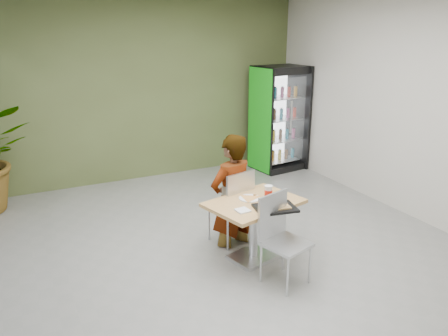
{
  "coord_description": "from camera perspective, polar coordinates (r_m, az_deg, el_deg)",
  "views": [
    {
      "loc": [
        -2.14,
        -4.12,
        2.7
      ],
      "look_at": [
        0.16,
        0.57,
        1.0
      ],
      "focal_mm": 35.0,
      "sensor_mm": 36.0,
      "label": 1
    }
  ],
  "objects": [
    {
      "name": "room_envelope",
      "position": [
        4.77,
        1.34,
        4.68
      ],
      "size": [
        6.0,
        7.0,
        3.2
      ],
      "primitive_type": null,
      "color": "beige",
      "rests_on": "ground"
    },
    {
      "name": "napkin_stack",
      "position": [
        4.86,
        2.45,
        -5.56
      ],
      "size": [
        0.15,
        0.15,
        0.02
      ],
      "primitive_type": "cube",
      "rotation": [
        0.0,
        0.0,
        0.08
      ],
      "color": "white",
      "rests_on": "dining_table"
    },
    {
      "name": "chair_near",
      "position": [
        4.82,
        7.23,
        -8.22
      ],
      "size": [
        0.55,
        0.55,
        1.0
      ],
      "rotation": [
        0.0,
        0.0,
        0.29
      ],
      "color": "silver",
      "rests_on": "ground"
    },
    {
      "name": "pizza_plate",
      "position": [
        5.2,
        3.37,
        -3.87
      ],
      "size": [
        0.36,
        0.29,
        0.03
      ],
      "color": "white",
      "rests_on": "dining_table"
    },
    {
      "name": "beverage_fridge",
      "position": [
        8.55,
        7.27,
        6.41
      ],
      "size": [
        0.99,
        0.8,
        2.0
      ],
      "rotation": [
        0.0,
        0.0,
        0.12
      ],
      "color": "black",
      "rests_on": "ground"
    },
    {
      "name": "chair_far",
      "position": [
        5.54,
        1.44,
        -4.44
      ],
      "size": [
        0.53,
        0.54,
        1.0
      ],
      "rotation": [
        0.0,
        0.0,
        3.38
      ],
      "color": "silver",
      "rests_on": "ground"
    },
    {
      "name": "dining_table",
      "position": [
        5.22,
        3.92,
        -6.53
      ],
      "size": [
        1.21,
        0.98,
        0.75
      ],
      "rotation": [
        0.0,
        0.0,
        0.25
      ],
      "color": "tan",
      "rests_on": "ground"
    },
    {
      "name": "ground",
      "position": [
        5.37,
        1.21,
        -12.16
      ],
      "size": [
        7.0,
        7.0,
        0.0
      ],
      "primitive_type": "plane",
      "color": "slate",
      "rests_on": "ground"
    },
    {
      "name": "seated_woman",
      "position": [
        5.57,
        0.97,
        -4.37
      ],
      "size": [
        0.73,
        0.56,
        1.76
      ],
      "primitive_type": "imported",
      "rotation": [
        0.0,
        0.0,
        3.38
      ],
      "color": "black",
      "rests_on": "ground"
    },
    {
      "name": "soda_cup",
      "position": [
        5.18,
        5.82,
        -3.23
      ],
      "size": [
        0.1,
        0.1,
        0.17
      ],
      "color": "white",
      "rests_on": "dining_table"
    },
    {
      "name": "cafeteria_tray",
      "position": [
        4.94,
        6.72,
        -5.21
      ],
      "size": [
        0.51,
        0.41,
        0.03
      ],
      "primitive_type": "cube",
      "rotation": [
        0.0,
        0.0,
        -0.18
      ],
      "color": "black",
      "rests_on": "dining_table"
    }
  ]
}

